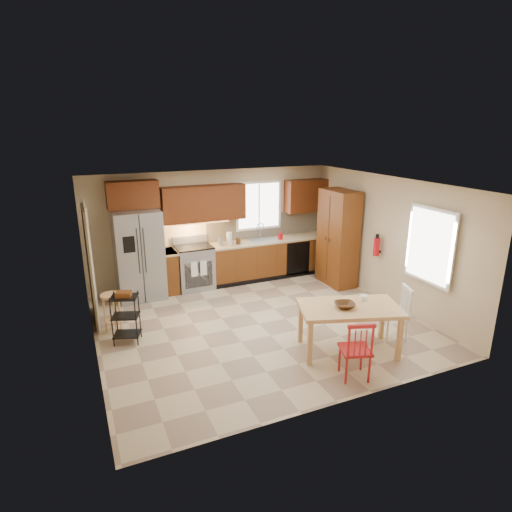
{
  "coord_description": "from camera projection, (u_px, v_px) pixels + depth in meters",
  "views": [
    {
      "loc": [
        -2.86,
        -6.36,
        3.43
      ],
      "look_at": [
        0.12,
        0.4,
        1.15
      ],
      "focal_mm": 30.0,
      "sensor_mm": 36.0,
      "label": 1
    }
  ],
  "objects": [
    {
      "name": "floor",
      "position": [
        259.0,
        324.0,
        7.68
      ],
      "size": [
        5.5,
        5.5,
        0.0
      ],
      "primitive_type": "plane",
      "color": "tan",
      "rests_on": "ground"
    },
    {
      "name": "ceiling",
      "position": [
        259.0,
        184.0,
        6.94
      ],
      "size": [
        5.5,
        5.0,
        0.02
      ],
      "primitive_type": "cube",
      "color": "silver",
      "rests_on": "ground"
    },
    {
      "name": "wall_back",
      "position": [
        213.0,
        227.0,
        9.49
      ],
      "size": [
        5.5,
        0.02,
        2.5
      ],
      "primitive_type": "cube",
      "color": "#CCB793",
      "rests_on": "ground"
    },
    {
      "name": "wall_front",
      "position": [
        344.0,
        314.0,
        5.12
      ],
      "size": [
        5.5,
        0.02,
        2.5
      ],
      "primitive_type": "cube",
      "color": "#CCB793",
      "rests_on": "ground"
    },
    {
      "name": "wall_left",
      "position": [
        88.0,
        280.0,
        6.25
      ],
      "size": [
        0.02,
        5.0,
        2.5
      ],
      "primitive_type": "cube",
      "color": "#CCB793",
      "rests_on": "ground"
    },
    {
      "name": "wall_right",
      "position": [
        387.0,
        241.0,
        8.37
      ],
      "size": [
        0.02,
        5.0,
        2.5
      ],
      "primitive_type": "cube",
      "color": "#CCB793",
      "rests_on": "ground"
    },
    {
      "name": "refrigerator",
      "position": [
        139.0,
        255.0,
        8.61
      ],
      "size": [
        0.92,
        0.75,
        1.82
      ],
      "primitive_type": "cube",
      "color": "gray",
      "rests_on": "floor"
    },
    {
      "name": "range_stove",
      "position": [
        195.0,
        268.0,
        9.24
      ],
      "size": [
        0.76,
        0.63,
        0.92
      ],
      "primitive_type": "cube",
      "color": "gray",
      "rests_on": "floor"
    },
    {
      "name": "base_cabinet_narrow",
      "position": [
        169.0,
        271.0,
        9.04
      ],
      "size": [
        0.3,
        0.6,
        0.9
      ],
      "primitive_type": "cube",
      "color": "brown",
      "rests_on": "floor"
    },
    {
      "name": "base_cabinet_run",
      "position": [
        271.0,
        258.0,
        9.97
      ],
      "size": [
        2.92,
        0.6,
        0.9
      ],
      "primitive_type": "cube",
      "color": "brown",
      "rests_on": "floor"
    },
    {
      "name": "dishwasher",
      "position": [
        298.0,
        258.0,
        9.93
      ],
      "size": [
        0.6,
        0.02,
        0.78
      ],
      "primitive_type": "cube",
      "color": "black",
      "rests_on": "floor"
    },
    {
      "name": "backsplash",
      "position": [
        266.0,
        225.0,
        10.0
      ],
      "size": [
        2.92,
        0.03,
        0.55
      ],
      "primitive_type": "cube",
      "color": "#C4B494",
      "rests_on": "wall_back"
    },
    {
      "name": "upper_over_fridge",
      "position": [
        133.0,
        195.0,
        8.44
      ],
      "size": [
        1.0,
        0.35,
        0.55
      ],
      "primitive_type": "cube",
      "color": "#53250D",
      "rests_on": "wall_back"
    },
    {
      "name": "upper_left_block",
      "position": [
        204.0,
        203.0,
        9.08
      ],
      "size": [
        1.8,
        0.35,
        0.75
      ],
      "primitive_type": "cube",
      "color": "#53250D",
      "rests_on": "wall_back"
    },
    {
      "name": "upper_right_block",
      "position": [
        306.0,
        196.0,
        10.04
      ],
      "size": [
        1.0,
        0.35,
        0.75
      ],
      "primitive_type": "cube",
      "color": "#53250D",
      "rests_on": "wall_back"
    },
    {
      "name": "window_back",
      "position": [
        259.0,
        206.0,
        9.78
      ],
      "size": [
        1.12,
        0.04,
        1.12
      ],
      "primitive_type": "cube",
      "color": "white",
      "rests_on": "wall_back"
    },
    {
      "name": "sink",
      "position": [
        264.0,
        242.0,
        9.77
      ],
      "size": [
        0.62,
        0.46,
        0.16
      ],
      "primitive_type": "cube",
      "color": "gray",
      "rests_on": "base_cabinet_run"
    },
    {
      "name": "undercab_glow",
      "position": [
        191.0,
        223.0,
        9.05
      ],
      "size": [
        1.6,
        0.3,
        0.01
      ],
      "primitive_type": "cube",
      "color": "#FFBF66",
      "rests_on": "wall_back"
    },
    {
      "name": "soap_bottle",
      "position": [
        280.0,
        235.0,
        9.79
      ],
      "size": [
        0.09,
        0.09,
        0.19
      ],
      "primitive_type": "imported",
      "color": "#B50C15",
      "rests_on": "base_cabinet_run"
    },
    {
      "name": "paper_towel",
      "position": [
        229.0,
        238.0,
        9.35
      ],
      "size": [
        0.12,
        0.12,
        0.28
      ],
      "primitive_type": "cylinder",
      "color": "white",
      "rests_on": "base_cabinet_run"
    },
    {
      "name": "canister_steel",
      "position": [
        221.0,
        242.0,
        9.28
      ],
      "size": [
        0.11,
        0.11,
        0.18
      ],
      "primitive_type": "cylinder",
      "color": "gray",
      "rests_on": "base_cabinet_run"
    },
    {
      "name": "canister_wood",
      "position": [
        238.0,
        241.0,
        9.42
      ],
      "size": [
        0.1,
        0.1,
        0.14
      ],
      "primitive_type": "cylinder",
      "color": "#462912",
      "rests_on": "base_cabinet_run"
    },
    {
      "name": "pantry",
      "position": [
        338.0,
        238.0,
        9.35
      ],
      "size": [
        0.5,
        0.95,
        2.1
      ],
      "primitive_type": "cube",
      "color": "brown",
      "rests_on": "floor"
    },
    {
      "name": "fire_extinguisher",
      "position": [
        376.0,
        247.0,
        8.5
      ],
      "size": [
        0.12,
        0.12,
        0.36
      ],
      "primitive_type": "cylinder",
      "color": "#B50C15",
      "rests_on": "wall_right"
    },
    {
      "name": "window_right",
      "position": [
        430.0,
        246.0,
        7.28
      ],
      "size": [
        0.04,
        1.02,
        1.32
      ],
      "primitive_type": "cube",
      "color": "white",
      "rests_on": "wall_right"
    },
    {
      "name": "doorway",
      "position": [
        90.0,
        267.0,
        7.48
      ],
      "size": [
        0.04,
        0.95,
        2.1
      ],
      "primitive_type": "cube",
      "color": "#8C7A59",
      "rests_on": "wall_left"
    },
    {
      "name": "dining_table",
      "position": [
        348.0,
        329.0,
        6.67
      ],
      "size": [
        1.72,
        1.3,
        0.74
      ],
      "primitive_type": null,
      "rotation": [
        0.0,
        0.0,
        -0.32
      ],
      "color": "tan",
      "rests_on": "floor"
    },
    {
      "name": "chair_red",
      "position": [
        355.0,
        348.0,
        5.94
      ],
      "size": [
        0.53,
        0.53,
        0.9
      ],
      "primitive_type": null,
      "rotation": [
        0.0,
        0.0,
        -0.32
      ],
      "color": "#AC1A1B",
      "rests_on": "floor"
    },
    {
      "name": "chair_white",
      "position": [
        394.0,
        313.0,
        7.05
      ],
      "size": [
        0.53,
        0.53,
        0.9
      ],
      "primitive_type": null,
      "rotation": [
        0.0,
        0.0,
        1.25
      ],
      "color": "white",
      "rests_on": "floor"
    },
    {
      "name": "table_bowl",
      "position": [
        345.0,
        308.0,
        6.52
      ],
      "size": [
        0.39,
        0.39,
        0.08
      ],
      "primitive_type": "imported",
      "rotation": [
        0.0,
        0.0,
        -0.32
      ],
      "color": "#462912",
      "rests_on": "dining_table"
    },
    {
      "name": "table_jar",
      "position": [
        364.0,
        299.0,
        6.76
      ],
      "size": [
        0.14,
        0.14,
        0.13
      ],
      "primitive_type": "cylinder",
      "rotation": [
        0.0,
        0.0,
        -0.32
      ],
      "color": "white",
      "rests_on": "dining_table"
    },
    {
      "name": "bar_stool",
      "position": [
        112.0,
        313.0,
        7.31
      ],
      "size": [
        0.35,
        0.35,
        0.69
      ],
      "primitive_type": null,
      "rotation": [
        0.0,
        0.0,
        0.04
      ],
      "color": "tan",
      "rests_on": "floor"
    },
    {
      "name": "utility_cart",
      "position": [
        126.0,
        318.0,
        6.93
      ],
      "size": [
        0.51,
        0.45,
        0.84
      ],
      "primitive_type": null,
      "rotation": [
        0.0,
        0.0,
        -0.35
      ],
      "color": "black",
      "rests_on": "floor"
    }
  ]
}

